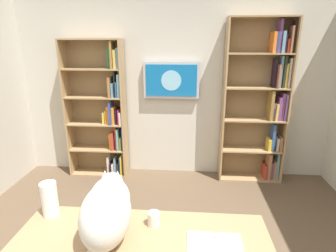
{
  "coord_description": "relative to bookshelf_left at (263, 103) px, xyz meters",
  "views": [
    {
      "loc": [
        -0.21,
        1.68,
        1.9
      ],
      "look_at": [
        0.0,
        -1.12,
        1.05
      ],
      "focal_mm": 29.43,
      "sensor_mm": 36.0,
      "label": 1
    }
  ],
  "objects": [
    {
      "name": "coffee_mug",
      "position": [
        1.21,
        2.21,
        -0.32
      ],
      "size": [
        0.08,
        0.08,
        0.1
      ],
      "primitive_type": "cylinder",
      "color": "white",
      "rests_on": "desk"
    },
    {
      "name": "bookshelf_left",
      "position": [
        0.0,
        0.0,
        0.0
      ],
      "size": [
        0.86,
        0.28,
        2.22
      ],
      "color": "tan",
      "rests_on": "ground"
    },
    {
      "name": "wall_back",
      "position": [
        1.22,
        -0.17,
        0.24
      ],
      "size": [
        4.52,
        0.06,
        2.7
      ],
      "primitive_type": "cube",
      "color": "beige",
      "rests_on": "ground"
    },
    {
      "name": "bookshelf_right",
      "position": [
        2.22,
        0.0,
        -0.16
      ],
      "size": [
        0.84,
        0.28,
        1.95
      ],
      "color": "tan",
      "rests_on": "ground"
    },
    {
      "name": "paper_towel_roll",
      "position": [
        1.94,
        2.15,
        -0.25
      ],
      "size": [
        0.11,
        0.11,
        0.25
      ],
      "primitive_type": "cylinder",
      "color": "white",
      "rests_on": "desk"
    },
    {
      "name": "wall_mounted_tv",
      "position": [
        1.25,
        -0.08,
        0.29
      ],
      "size": [
        0.77,
        0.07,
        0.5
      ],
      "color": "#B7B7BC"
    },
    {
      "name": "open_binder",
      "position": [
        0.83,
        2.37,
        -0.36
      ],
      "size": [
        0.33,
        0.22,
        0.02
      ],
      "color": "white",
      "rests_on": "desk"
    },
    {
      "name": "cat",
      "position": [
        1.47,
        2.36,
        -0.16
      ],
      "size": [
        0.29,
        0.57,
        0.4
      ],
      "color": "silver",
      "rests_on": "desk"
    }
  ]
}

